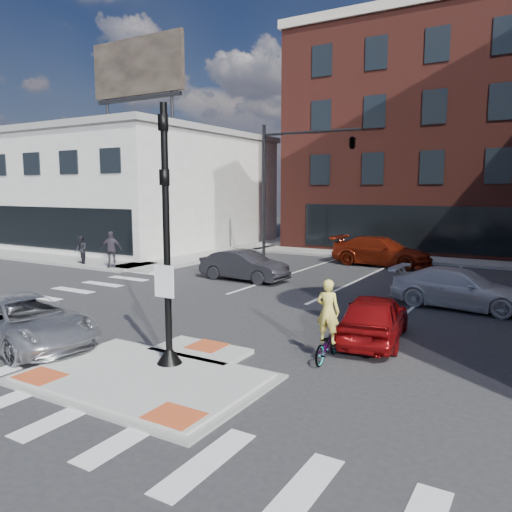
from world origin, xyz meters
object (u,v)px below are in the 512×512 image
Objects in this scene: red_sedan at (374,317)px; bg_car_dark at (244,266)px; silver_suv at (24,321)px; pedestrian_a at (81,250)px; white_pickup at (460,289)px; cyclist at (327,333)px; pedestrian_b at (111,249)px; bg_car_red at (381,251)px.

bg_car_dark is (-8.05, 6.07, 0.02)m from red_sedan.
pedestrian_a is (-9.92, 10.27, 0.25)m from silver_suv.
white_pickup is 7.79m from cyclist.
pedestrian_b is (-17.04, -0.34, 0.40)m from white_pickup.
cyclist is (7.55, -8.20, -0.01)m from bg_car_dark.
white_pickup is 19.36m from pedestrian_a.
red_sedan is at bearing 9.22° from pedestrian_a.
pedestrian_a is at bearing 51.24° from silver_suv.
cyclist is at bearing -163.66° from bg_car_red.
bg_car_dark is 9.93m from pedestrian_a.
silver_suv is 1.22× the size of red_sedan.
bg_car_dark is 2.74× the size of pedestrian_a.
bg_car_red is 14.58m from pedestrian_b.
cyclist is (3.42, -15.90, -0.11)m from bg_car_red.
bg_car_red is at bearing 37.59° from white_pickup.
pedestrian_b is at bearing 100.58° from bg_car_dark.
bg_car_dark is 7.64m from pedestrian_b.
silver_suv is 0.88× the size of bg_car_red.
white_pickup is 9.93m from bg_car_red.
red_sedan is 18.62m from pedestrian_a.
silver_suv is 3.12× the size of pedestrian_a.
red_sedan is at bearing 170.12° from white_pickup.
bg_car_red is 16.26m from cyclist.
white_pickup is 2.35× the size of cyclist.
pedestrian_b is at bearing 43.76° from silver_suv.
white_pickup is 1.13× the size of bg_car_dark.
cyclist is (7.50, 3.07, 0.01)m from silver_suv.
red_sedan is at bearing -123.98° from bg_car_dark.
bg_car_red is at bearing -80.46° from cyclist.
pedestrian_b is (-7.56, -1.00, 0.40)m from bg_car_dark.
red_sedan is 1.95× the size of cyclist.
red_sedan is 0.83× the size of white_pickup.
pedestrian_a is at bearing -25.04° from cyclist.
cyclist reaches higher than white_pickup.
pedestrian_a is at bearing 95.98° from white_pickup.
silver_suv is 11.27m from bg_car_dark.
pedestrian_a is (-17.92, 5.07, 0.25)m from red_sedan.
white_pickup is at bearing 26.03° from pedestrian_a.
silver_suv is 2.37× the size of cyclist.
white_pickup is at bearing -34.40° from silver_suv.
bg_car_dark is 8.74m from bg_car_red.
cyclist reaches higher than bg_car_dark.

